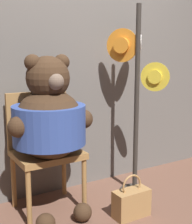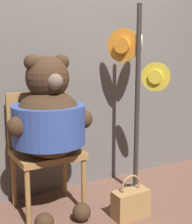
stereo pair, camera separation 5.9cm
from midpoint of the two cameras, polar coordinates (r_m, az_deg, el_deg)
The scene contains 6 objects.
ground_plane at distance 2.78m, azimuth 1.35°, elevation -17.15°, with size 14.00×14.00×0.00m, color brown.
wall_back at distance 2.98m, azimuth -4.81°, elevation 8.09°, with size 8.00×0.10×2.33m.
chair at distance 2.66m, azimuth -10.17°, elevation -5.80°, with size 0.53×0.44×0.98m.
teddy_bear at distance 2.47m, azimuth -9.19°, elevation -1.48°, with size 0.69×0.61×1.29m.
hat_display_rack at distance 2.86m, azimuth 6.66°, elevation 4.32°, with size 0.37×0.48×1.72m.
handbag_on_ground at distance 2.61m, azimuth 5.83°, elevation -16.13°, with size 0.30×0.14×0.36m.
Camera 1 is at (-1.35, -2.06, 1.29)m, focal length 50.00 mm.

